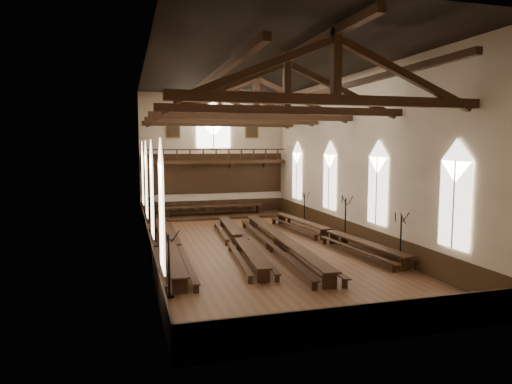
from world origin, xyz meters
TOP-DOWN VIEW (x-y plane):
  - ground at (0.00, 0.00)m, footprint 26.00×26.00m
  - room_walls at (0.00, 0.00)m, footprint 26.00×26.00m
  - wainscot_band at (0.00, 0.00)m, footprint 12.00×26.00m
  - side_windows at (-0.00, -0.00)m, footprint 11.85×19.80m
  - end_window at (0.00, 12.90)m, footprint 2.80×0.12m
  - minstrels_gallery at (0.00, 12.66)m, footprint 11.80×1.24m
  - portraits at (0.00, 12.90)m, footprint 7.75×0.09m
  - roof_trusses at (0.00, -0.00)m, footprint 11.70×25.70m
  - refectory_row_a at (-4.98, -0.14)m, footprint 1.65×14.46m
  - refectory_row_b at (-0.95, 0.15)m, footprint 1.96×14.06m
  - refectory_row_c at (1.19, -1.00)m, footprint 1.98×14.87m
  - refectory_row_d at (4.65, 0.28)m, footprint 2.19×14.49m
  - dais at (-0.25, 11.40)m, footprint 11.40×2.87m
  - high_table at (-0.25, 11.40)m, footprint 8.00×1.13m
  - high_chairs at (-0.25, 12.18)m, footprint 6.77×0.47m
  - candelabrum_left_near at (-5.55, -7.29)m, footprint 0.77×0.77m
  - candelabrum_left_mid at (-5.55, 1.11)m, footprint 0.87×0.84m
  - candelabrum_left_far at (-5.55, 6.95)m, footprint 0.74×0.79m
  - candelabrum_right_near at (5.55, -5.83)m, footprint 0.76×0.80m
  - candelabrum_right_mid at (5.55, -0.08)m, footprint 0.82×0.85m
  - candelabrum_right_far at (5.55, 6.44)m, footprint 0.73×0.67m

SIDE VIEW (x-z plane):
  - ground at x=0.00m, z-range 0.00..0.00m
  - dais at x=-0.25m, z-range 0.00..0.19m
  - refectory_row_b at x=-0.95m, z-range 0.16..0.86m
  - refectory_row_d at x=4.65m, z-range 0.17..0.92m
  - refectory_row_a at x=-4.98m, z-range 0.17..0.93m
  - refectory_row_c at x=1.19m, z-range 0.18..0.97m
  - wainscot_band at x=0.00m, z-range 0.00..1.20m
  - high_chairs at x=-0.25m, z-range 0.24..1.21m
  - candelabrum_right_far at x=5.55m, z-range -0.47..1.93m
  - candelabrum_left_far at x=-5.55m, z-range -0.51..2.08m
  - candelabrum_left_near at x=-5.55m, z-range -0.51..2.10m
  - candelabrum_right_near at x=5.55m, z-range -0.52..2.13m
  - high_table at x=-0.25m, z-range 0.45..1.20m
  - candelabrum_right_mid at x=5.55m, z-range -0.56..2.27m
  - candelabrum_left_mid at x=-5.55m, z-range -0.57..2.33m
  - side_windows at x=0.00m, z-range 1.49..5.99m
  - minstrels_gallery at x=0.00m, z-range 2.06..5.76m
  - room_walls at x=0.00m, z-range -6.54..19.46m
  - portraits at x=0.00m, z-range 6.38..7.82m
  - end_window at x=0.00m, z-range 5.32..9.12m
  - roof_trusses at x=0.00m, z-range 6.82..9.62m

